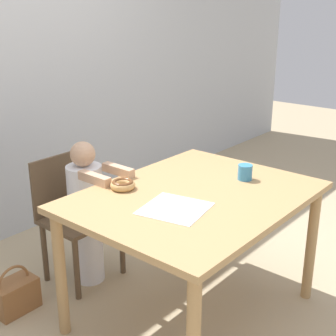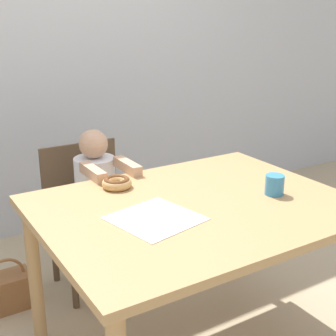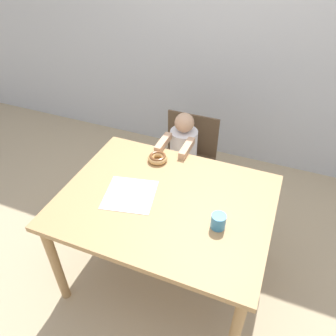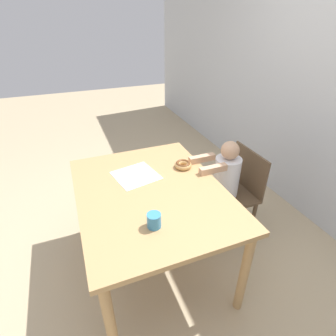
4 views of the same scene
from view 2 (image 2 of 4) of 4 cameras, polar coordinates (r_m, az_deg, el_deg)
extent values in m
cube|color=silver|center=(3.29, -13.72, 13.73)|extent=(8.00, 0.05, 2.50)
cube|color=tan|center=(1.94, 3.35, -4.83)|extent=(1.27, 0.98, 0.03)
cylinder|color=tan|center=(2.25, -15.90, -12.70)|extent=(0.06, 0.06, 0.71)
cylinder|color=tan|center=(2.72, 7.96, -6.42)|extent=(0.06, 0.06, 0.71)
cube|color=brown|center=(2.63, -9.02, -6.00)|extent=(0.44, 0.38, 0.03)
cube|color=brown|center=(2.71, -10.71, -0.81)|extent=(0.44, 0.02, 0.37)
cylinder|color=brown|center=(2.54, -11.38, -12.54)|extent=(0.04, 0.04, 0.40)
cylinder|color=brown|center=(2.67, -3.64, -10.55)|extent=(0.04, 0.04, 0.40)
cylinder|color=brown|center=(2.80, -13.68, -9.61)|extent=(0.04, 0.04, 0.40)
cylinder|color=brown|center=(2.91, -6.57, -7.97)|extent=(0.04, 0.04, 0.40)
cylinder|color=white|center=(2.68, -8.40, -10.29)|extent=(0.18, 0.18, 0.43)
cylinder|color=white|center=(2.52, -8.80, -2.54)|extent=(0.22, 0.22, 0.35)
sphere|color=tan|center=(2.44, -9.09, 2.91)|extent=(0.15, 0.15, 0.15)
cube|color=tan|center=(2.25, -9.14, -0.53)|extent=(0.05, 0.22, 0.05)
cube|color=tan|center=(2.32, -4.98, 0.24)|extent=(0.05, 0.22, 0.05)
torus|color=tan|center=(2.11, -6.26, -1.87)|extent=(0.13, 0.13, 0.04)
torus|color=brown|center=(2.10, -6.27, -1.48)|extent=(0.12, 0.12, 0.02)
cube|color=white|center=(1.79, -1.57, -6.17)|extent=(0.35, 0.35, 0.00)
cube|color=brown|center=(2.68, -18.98, -14.07)|extent=(0.25, 0.16, 0.19)
torus|color=brown|center=(2.64, -19.19, -12.34)|extent=(0.20, 0.02, 0.20)
cylinder|color=teal|center=(2.06, 12.86, -2.01)|extent=(0.08, 0.08, 0.09)
camera|label=1|loc=(0.83, -116.84, 5.16)|focal=50.00mm
camera|label=3|loc=(1.70, 61.07, 31.65)|focal=35.00mm
camera|label=4|loc=(2.67, 38.43, 21.28)|focal=28.00mm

